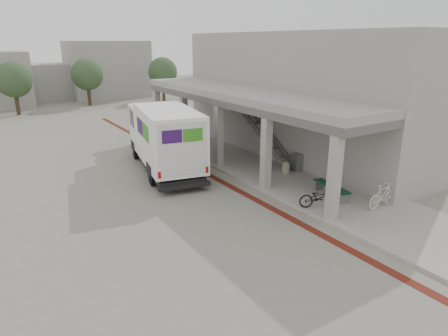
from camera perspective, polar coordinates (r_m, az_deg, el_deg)
ground at (r=16.91m, az=1.28°, el=-4.98°), size 120.00×120.00×0.00m
bike_lane_stripe at (r=18.97m, az=0.43°, el=-2.37°), size 0.35×40.00×0.01m
sidewalk at (r=19.25m, az=11.23°, el=-2.24°), size 4.40×28.00×0.12m
transit_building at (r=23.56m, az=9.20°, el=9.89°), size 7.60×17.00×7.00m
distant_backdrop at (r=49.32m, az=-26.21°, el=11.53°), size 28.00×10.00×6.50m
tree_left at (r=41.24m, az=-27.86°, el=11.10°), size 3.20×3.20×4.80m
tree_mid at (r=44.38m, az=-18.98°, el=12.49°), size 3.20×3.20×4.80m
tree_right at (r=46.04m, az=-8.74°, el=13.38°), size 3.20×3.20×4.80m
fedex_truck at (r=20.91m, az=-8.57°, el=4.45°), size 3.87×8.18×3.36m
bench at (r=17.74m, az=15.10°, el=-2.88°), size 0.78×2.11×0.49m
bollard_near at (r=17.88m, az=15.77°, el=-3.05°), size 0.35×0.35×0.53m
bollard_far at (r=20.47m, az=8.82°, el=0.15°), size 0.39×0.39×0.59m
utility_cabinet at (r=20.84m, az=10.34°, el=0.82°), size 0.45×0.57×0.89m
bicycle_black at (r=16.44m, az=13.51°, el=-4.08°), size 1.73×1.30×0.87m
bicycle_cream at (r=17.22m, az=21.72°, el=-3.69°), size 1.64×0.51×0.98m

